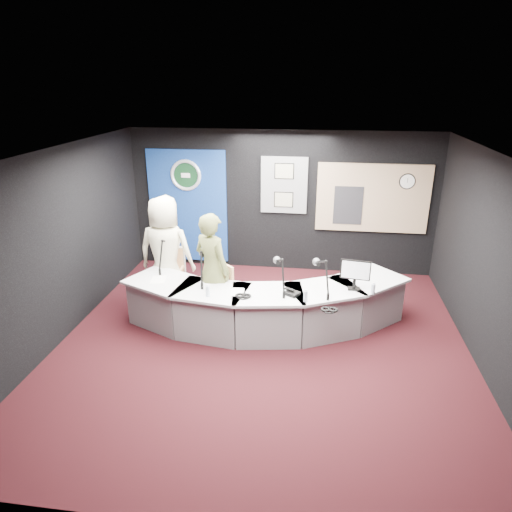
# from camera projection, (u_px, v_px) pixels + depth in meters

# --- Properties ---
(ground) EXTENTS (6.00, 6.00, 0.00)m
(ground) POSITION_uv_depth(u_px,v_px,m) (262.00, 345.00, 6.76)
(ground) COLOR black
(ground) RESTS_ON ground
(ceiling) EXTENTS (6.00, 6.00, 0.02)m
(ceiling) POSITION_uv_depth(u_px,v_px,m) (263.00, 154.00, 5.74)
(ceiling) COLOR silver
(ceiling) RESTS_ON ground
(wall_back) EXTENTS (6.00, 0.02, 2.80)m
(wall_back) POSITION_uv_depth(u_px,v_px,m) (281.00, 202.00, 9.02)
(wall_back) COLOR black
(wall_back) RESTS_ON ground
(wall_front) EXTENTS (6.00, 0.02, 2.80)m
(wall_front) POSITION_uv_depth(u_px,v_px,m) (214.00, 400.00, 3.48)
(wall_front) COLOR black
(wall_front) RESTS_ON ground
(wall_left) EXTENTS (0.02, 6.00, 2.80)m
(wall_left) POSITION_uv_depth(u_px,v_px,m) (58.00, 247.00, 6.63)
(wall_left) COLOR black
(wall_left) RESTS_ON ground
(wall_right) EXTENTS (0.02, 6.00, 2.80)m
(wall_right) POSITION_uv_depth(u_px,v_px,m) (493.00, 269.00, 5.87)
(wall_right) COLOR black
(wall_right) RESTS_ON ground
(broadcast_desk) EXTENTS (4.50, 1.90, 0.75)m
(broadcast_desk) POSITION_uv_depth(u_px,v_px,m) (263.00, 305.00, 7.14)
(broadcast_desk) COLOR silver
(broadcast_desk) RESTS_ON ground
(backdrop_panel) EXTENTS (1.60, 0.05, 2.30)m
(backdrop_panel) POSITION_uv_depth(u_px,v_px,m) (188.00, 207.00, 9.29)
(backdrop_panel) COLOR navy
(backdrop_panel) RESTS_ON wall_back
(agency_seal) EXTENTS (0.63, 0.07, 0.63)m
(agency_seal) POSITION_uv_depth(u_px,v_px,m) (186.00, 175.00, 9.01)
(agency_seal) COLOR silver
(agency_seal) RESTS_ON backdrop_panel
(seal_center) EXTENTS (0.48, 0.01, 0.48)m
(seal_center) POSITION_uv_depth(u_px,v_px,m) (186.00, 175.00, 9.02)
(seal_center) COLOR black
(seal_center) RESTS_ON backdrop_panel
(pinboard) EXTENTS (0.90, 0.04, 1.10)m
(pinboard) POSITION_uv_depth(u_px,v_px,m) (284.00, 185.00, 8.86)
(pinboard) COLOR slate
(pinboard) RESTS_ON wall_back
(framed_photo_upper) EXTENTS (0.34, 0.02, 0.27)m
(framed_photo_upper) POSITION_uv_depth(u_px,v_px,m) (284.00, 171.00, 8.73)
(framed_photo_upper) COLOR gray
(framed_photo_upper) RESTS_ON pinboard
(framed_photo_lower) EXTENTS (0.34, 0.02, 0.27)m
(framed_photo_lower) POSITION_uv_depth(u_px,v_px,m) (284.00, 200.00, 8.93)
(framed_photo_lower) COLOR gray
(framed_photo_lower) RESTS_ON pinboard
(booth_window_frame) EXTENTS (2.12, 0.06, 1.32)m
(booth_window_frame) POSITION_uv_depth(u_px,v_px,m) (372.00, 198.00, 8.71)
(booth_window_frame) COLOR tan
(booth_window_frame) RESTS_ON wall_back
(booth_glow) EXTENTS (2.00, 0.02, 1.20)m
(booth_glow) POSITION_uv_depth(u_px,v_px,m) (372.00, 198.00, 8.70)
(booth_glow) COLOR #F6E39B
(booth_glow) RESTS_ON booth_window_frame
(equipment_rack) EXTENTS (0.55, 0.02, 0.75)m
(equipment_rack) POSITION_uv_depth(u_px,v_px,m) (348.00, 205.00, 8.80)
(equipment_rack) COLOR black
(equipment_rack) RESTS_ON booth_window_frame
(wall_clock) EXTENTS (0.28, 0.01, 0.28)m
(wall_clock) POSITION_uv_depth(u_px,v_px,m) (407.00, 181.00, 8.48)
(wall_clock) COLOR white
(wall_clock) RESTS_ON booth_window_frame
(armchair_left) EXTENTS (0.50, 0.50, 0.86)m
(armchair_left) POSITION_uv_depth(u_px,v_px,m) (168.00, 281.00, 7.86)
(armchair_left) COLOR tan
(armchair_left) RESTS_ON ground
(armchair_right) EXTENTS (0.75, 0.75, 0.94)m
(armchair_right) POSITION_uv_depth(u_px,v_px,m) (213.00, 295.00, 7.27)
(armchair_right) COLOR tan
(armchair_right) RESTS_ON ground
(draped_jacket) EXTENTS (0.50, 0.12, 0.70)m
(draped_jacket) POSITION_uv_depth(u_px,v_px,m) (171.00, 265.00, 8.02)
(draped_jacket) COLOR gray
(draped_jacket) RESTS_ON armchair_left
(person_man) EXTENTS (0.96, 0.65, 1.93)m
(person_man) POSITION_uv_depth(u_px,v_px,m) (166.00, 252.00, 7.67)
(person_man) COLOR beige
(person_man) RESTS_ON ground
(person_woman) EXTENTS (0.79, 0.72, 1.82)m
(person_woman) POSITION_uv_depth(u_px,v_px,m) (212.00, 269.00, 7.11)
(person_woman) COLOR brown
(person_woman) RESTS_ON ground
(computer_monitor) EXTENTS (0.47, 0.10, 0.32)m
(computer_monitor) POSITION_uv_depth(u_px,v_px,m) (355.00, 270.00, 6.69)
(computer_monitor) COLOR black
(computer_monitor) RESTS_ON broadcast_desk
(desk_phone) EXTENTS (0.25, 0.24, 0.05)m
(desk_phone) POSITION_uv_depth(u_px,v_px,m) (292.00, 293.00, 6.63)
(desk_phone) COLOR black
(desk_phone) RESTS_ON broadcast_desk
(headphones_near) EXTENTS (0.21, 0.21, 0.03)m
(headphones_near) POSITION_uv_depth(u_px,v_px,m) (329.00, 310.00, 6.18)
(headphones_near) COLOR black
(headphones_near) RESTS_ON broadcast_desk
(headphones_far) EXTENTS (0.22, 0.22, 0.04)m
(headphones_far) POSITION_uv_depth(u_px,v_px,m) (243.00, 296.00, 6.57)
(headphones_far) COLOR black
(headphones_far) RESTS_ON broadcast_desk
(paper_stack) EXTENTS (0.27, 0.35, 0.00)m
(paper_stack) POSITION_uv_depth(u_px,v_px,m) (158.00, 279.00, 7.14)
(paper_stack) COLOR white
(paper_stack) RESTS_ON broadcast_desk
(notepad) EXTENTS (0.21, 0.28, 0.00)m
(notepad) POSITION_uv_depth(u_px,v_px,m) (237.00, 292.00, 6.72)
(notepad) COLOR white
(notepad) RESTS_ON broadcast_desk
(boom_mic_a) EXTENTS (0.18, 0.74, 0.60)m
(boom_mic_a) POSITION_uv_depth(u_px,v_px,m) (167.00, 251.00, 7.48)
(boom_mic_a) COLOR black
(boom_mic_a) RESTS_ON broadcast_desk
(boom_mic_b) EXTENTS (0.25, 0.73, 0.60)m
(boom_mic_b) POSITION_uv_depth(u_px,v_px,m) (202.00, 263.00, 7.00)
(boom_mic_b) COLOR black
(boom_mic_b) RESTS_ON broadcast_desk
(boom_mic_c) EXTENTS (0.28, 0.72, 0.60)m
(boom_mic_c) POSITION_uv_depth(u_px,v_px,m) (280.00, 270.00, 6.72)
(boom_mic_c) COLOR black
(boom_mic_c) RESTS_ON broadcast_desk
(boom_mic_d) EXTENTS (0.31, 0.71, 0.60)m
(boom_mic_d) POSITION_uv_depth(u_px,v_px,m) (322.00, 272.00, 6.66)
(boom_mic_d) COLOR black
(boom_mic_d) RESTS_ON broadcast_desk
(water_bottles) EXTENTS (2.43, 0.46, 0.18)m
(water_bottles) POSITION_uv_depth(u_px,v_px,m) (291.00, 289.00, 6.60)
(water_bottles) COLOR silver
(water_bottles) RESTS_ON broadcast_desk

